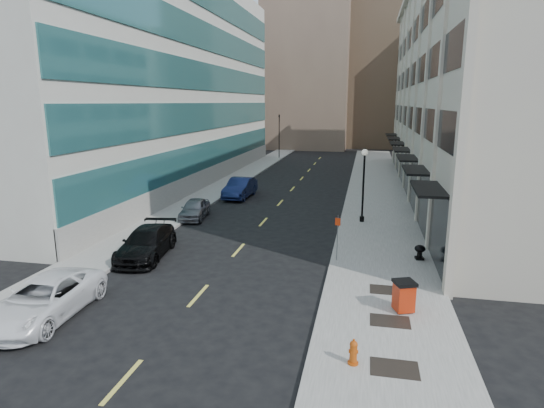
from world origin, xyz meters
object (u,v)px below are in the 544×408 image
at_px(car_white_van, 44,299).
at_px(car_blue_sedan, 240,188).
at_px(car_silver_sedan, 195,209).
at_px(trash_bin, 404,295).
at_px(traffic_signal, 279,117).
at_px(urn_planter, 420,251).
at_px(fire_hydrant, 353,352).
at_px(lamppost, 364,179).
at_px(sign_post, 338,231).
at_px(car_black_pickup, 146,243).

height_order(car_white_van, car_blue_sedan, car_blue_sedan).
bearing_deg(car_blue_sedan, car_silver_sedan, -97.36).
bearing_deg(trash_bin, traffic_signal, 85.88).
bearing_deg(car_blue_sedan, traffic_signal, 95.53).
relative_size(car_blue_sedan, urn_planter, 6.72).
height_order(fire_hydrant, trash_bin, trash_bin).
relative_size(car_blue_sedan, lamppost, 1.02).
xyz_separation_m(fire_hydrant, sign_post, (-1.10, 9.07, 1.10)).
relative_size(car_white_van, lamppost, 1.09).
height_order(traffic_signal, car_silver_sedan, traffic_signal).
relative_size(traffic_signal, trash_bin, 5.87).
xyz_separation_m(car_silver_sedan, car_blue_sedan, (1.15, 7.32, 0.14)).
xyz_separation_m(car_white_van, car_blue_sedan, (1.15, 22.31, 0.08)).
xyz_separation_m(car_white_van, car_black_pickup, (0.51, 6.99, 0.01)).
relative_size(car_white_van, car_silver_sedan, 1.34).
distance_m(car_white_van, trash_bin, 13.23).
distance_m(car_silver_sedan, sign_post, 12.29).
relative_size(traffic_signal, lamppost, 1.45).
height_order(car_white_van, car_black_pickup, car_black_pickup).
bearing_deg(trash_bin, fire_hydrant, -134.00).
bearing_deg(fire_hydrant, car_silver_sedan, 123.45).
xyz_separation_m(car_blue_sedan, fire_hydrant, (10.05, -23.32, -0.27)).
bearing_deg(car_black_pickup, car_white_van, -101.76).
bearing_deg(lamppost, urn_planter, -67.09).
distance_m(trash_bin, sign_post, 5.91).
distance_m(lamppost, urn_planter, 7.85).
distance_m(traffic_signal, car_silver_sedan, 34.38).
height_order(car_blue_sedan, trash_bin, car_blue_sedan).
relative_size(car_white_van, sign_post, 2.30).
height_order(car_blue_sedan, fire_hydrant, car_blue_sedan).
distance_m(car_silver_sedan, trash_bin, 17.67).
bearing_deg(trash_bin, lamppost, 76.91).
relative_size(car_silver_sedan, sign_post, 1.72).
distance_m(trash_bin, urn_planter, 6.21).
relative_size(car_silver_sedan, fire_hydrant, 4.93).
bearing_deg(urn_planter, traffic_signal, 110.33).
relative_size(car_silver_sedan, lamppost, 0.81).
bearing_deg(car_silver_sedan, car_white_van, -97.41).
xyz_separation_m(car_black_pickup, car_blue_sedan, (0.64, 15.32, 0.07)).
xyz_separation_m(lamppost, urn_planter, (2.91, -6.88, -2.39)).
xyz_separation_m(lamppost, sign_post, (-1.10, -7.84, -1.35)).
bearing_deg(urn_planter, car_black_pickup, -171.52).
relative_size(car_blue_sedan, trash_bin, 4.14).
bearing_deg(urn_planter, car_silver_sedan, 157.06).
distance_m(fire_hydrant, sign_post, 9.20).
relative_size(car_silver_sedan, trash_bin, 3.31).
bearing_deg(car_white_van, sign_post, 36.25).
bearing_deg(car_black_pickup, trash_bin, -25.76).
relative_size(car_black_pickup, trash_bin, 4.29).
height_order(lamppost, urn_planter, lamppost).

